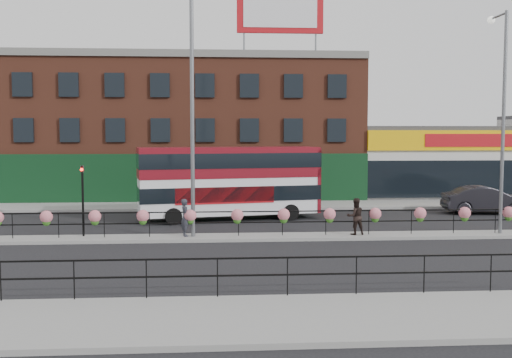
{
  "coord_description": "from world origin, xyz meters",
  "views": [
    {
      "loc": [
        -2.06,
        -26.84,
        4.79
      ],
      "look_at": [
        0.0,
        3.0,
        2.5
      ],
      "focal_mm": 42.0,
      "sensor_mm": 36.0,
      "label": 1
    }
  ],
  "objects": [
    {
      "name": "lamp_column_east",
      "position": [
        11.17,
        0.13,
        6.21
      ],
      "size": [
        0.37,
        1.79,
        10.22
      ],
      "color": "slate",
      "rests_on": "median"
    },
    {
      "name": "traffic_light_median",
      "position": [
        -8.0,
        0.39,
        2.47
      ],
      "size": [
        0.15,
        0.28,
        3.65
      ],
      "color": "black",
      "rests_on": "median"
    },
    {
      "name": "yellow_line_inner",
      "position": [
        0.0,
        -9.7,
        0.01
      ],
      "size": [
        60.0,
        0.1,
        0.01
      ],
      "primitive_type": "cube",
      "color": "gold",
      "rests_on": "ground"
    },
    {
      "name": "lamp_column_west",
      "position": [
        -3.05,
        0.29,
        6.84
      ],
      "size": [
        0.41,
        1.98,
        11.29
      ],
      "color": "slate",
      "rests_on": "median"
    },
    {
      "name": "brick_building",
      "position": [
        -4.0,
        19.96,
        5.13
      ],
      "size": [
        25.0,
        12.21,
        10.3
      ],
      "color": "brown",
      "rests_on": "ground"
    },
    {
      "name": "billboard",
      "position": [
        2.5,
        14.99,
        13.18
      ],
      "size": [
        6.0,
        0.29,
        4.4
      ],
      "color": "#AB0F16",
      "rests_on": "brick_building"
    },
    {
      "name": "supermarket",
      "position": [
        16.0,
        19.9,
        2.65
      ],
      "size": [
        15.0,
        12.25,
        5.3
      ],
      "color": "silver",
      "rests_on": "ground"
    },
    {
      "name": "yellow_line_outer",
      "position": [
        0.0,
        -9.88,
        0.01
      ],
      "size": [
        60.0,
        0.1,
        0.01
      ],
      "primitive_type": "cube",
      "color": "gold",
      "rests_on": "ground"
    },
    {
      "name": "pedestrian_a",
      "position": [
        -3.41,
        0.06,
        1.0
      ],
      "size": [
        0.83,
        0.73,
        1.69
      ],
      "primitive_type": "imported",
      "rotation": [
        0.0,
        0.0,
        1.85
      ],
      "color": "#2A2B34",
      "rests_on": "median"
    },
    {
      "name": "south_pavement",
      "position": [
        0.0,
        -12.0,
        0.07
      ],
      "size": [
        60.0,
        4.0,
        0.15
      ],
      "primitive_type": "cube",
      "color": "gray",
      "rests_on": "ground"
    },
    {
      "name": "car",
      "position": [
        14.09,
        7.6,
        0.82
      ],
      "size": [
        2.76,
        5.35,
        1.65
      ],
      "primitive_type": "imported",
      "rotation": [
        0.0,
        0.0,
        1.47
      ],
      "color": "black",
      "rests_on": "ground"
    },
    {
      "name": "south_railing",
      "position": [
        -2.0,
        -10.1,
        0.96
      ],
      "size": [
        20.04,
        0.05,
        1.12
      ],
      "color": "black",
      "rests_on": "south_pavement"
    },
    {
      "name": "median_railing",
      "position": [
        0.0,
        0.0,
        1.05
      ],
      "size": [
        30.04,
        0.56,
        1.23
      ],
      "color": "black",
      "rests_on": "median"
    },
    {
      "name": "median",
      "position": [
        0.0,
        0.0,
        0.07
      ],
      "size": [
        60.0,
        1.6,
        0.15
      ],
      "primitive_type": "cube",
      "color": "gray",
      "rests_on": "ground"
    },
    {
      "name": "ground",
      "position": [
        0.0,
        0.0,
        0.0
      ],
      "size": [
        120.0,
        120.0,
        0.0
      ],
      "primitive_type": "plane",
      "color": "black",
      "rests_on": "ground"
    },
    {
      "name": "pedestrian_b",
      "position": [
        4.36,
        -0.06,
        0.99
      ],
      "size": [
        1.01,
        0.88,
        1.68
      ],
      "primitive_type": "imported",
      "rotation": [
        0.0,
        0.0,
        3.29
      ],
      "color": "black",
      "rests_on": "median"
    },
    {
      "name": "north_pavement",
      "position": [
        0.0,
        12.0,
        0.07
      ],
      "size": [
        60.0,
        4.0,
        0.15
      ],
      "primitive_type": "cube",
      "color": "gray",
      "rests_on": "ground"
    },
    {
      "name": "double_decker_bus",
      "position": [
        -1.22,
        6.13,
        2.47
      ],
      "size": [
        10.22,
        4.15,
        4.03
      ],
      "color": "silver",
      "rests_on": "ground"
    }
  ]
}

